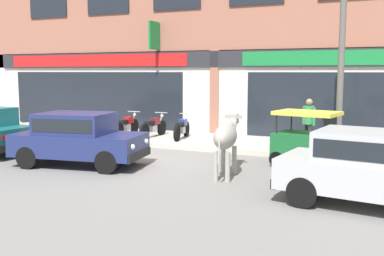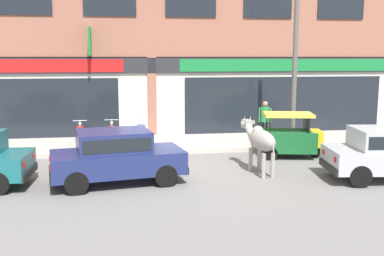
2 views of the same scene
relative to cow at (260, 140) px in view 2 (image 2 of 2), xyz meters
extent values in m
plane|color=slate|center=(-2.75, 0.77, -1.01)|extent=(90.00, 90.00, 0.00)
cube|color=#B7AFA3|center=(-2.75, 4.60, -0.93)|extent=(19.00, 3.26, 0.16)
cube|color=silver|center=(-2.75, 6.51, 0.69)|extent=(23.00, 0.55, 3.40)
cube|color=#28282D|center=(-2.75, 6.19, 2.04)|extent=(22.08, 0.08, 0.64)
cube|color=black|center=(-8.50, 6.18, 0.34)|extent=(8.74, 0.10, 2.40)
cube|color=red|center=(-8.50, 6.16, 2.04)|extent=(9.20, 0.05, 0.52)
cube|color=#9E604C|center=(-2.75, 6.21, 0.69)|extent=(0.36, 0.12, 3.40)
cube|color=black|center=(3.00, 6.18, 0.34)|extent=(8.74, 0.10, 2.40)
cube|color=#197A38|center=(3.00, 6.16, 2.04)|extent=(9.20, 0.05, 0.52)
cube|color=black|center=(-7.64, 6.20, 4.51)|extent=(2.09, 0.06, 1.00)
cube|color=black|center=(-4.38, 6.20, 4.51)|extent=(2.09, 0.06, 1.00)
cube|color=black|center=(-1.12, 6.20, 4.51)|extent=(2.09, 0.06, 1.00)
cube|color=black|center=(2.13, 6.20, 4.51)|extent=(2.09, 0.06, 1.00)
cube|color=black|center=(5.39, 6.20, 4.51)|extent=(2.09, 0.06, 1.00)
cube|color=#197A38|center=(-5.18, 5.78, 2.99)|extent=(0.08, 0.80, 1.10)
ellipsoid|color=#9E998E|center=(0.02, -0.10, 0.01)|extent=(0.73, 1.46, 0.60)
sphere|color=#9E998E|center=(-0.03, 0.18, 0.24)|extent=(0.32, 0.32, 0.32)
cylinder|color=#9E998E|center=(-0.19, 0.31, -0.65)|extent=(0.12, 0.12, 0.72)
cylinder|color=#9E998E|center=(0.09, 0.35, -0.65)|extent=(0.12, 0.12, 0.72)
cylinder|color=#9E998E|center=(-0.06, -0.55, -0.65)|extent=(0.12, 0.12, 0.72)
cylinder|color=#9E998E|center=(0.22, -0.51, -0.65)|extent=(0.12, 0.12, 0.72)
cylinder|color=#9E998E|center=(-0.11, 0.71, 0.16)|extent=(0.31, 0.50, 0.43)
cube|color=#9E998E|center=(-0.15, 0.97, 0.33)|extent=(0.27, 0.39, 0.26)
cube|color=slate|center=(-0.18, 1.15, 0.29)|extent=(0.18, 0.16, 0.14)
cone|color=beige|center=(-0.24, 0.91, 0.51)|extent=(0.07, 0.12, 0.19)
cone|color=beige|center=(-0.04, 0.94, 0.51)|extent=(0.07, 0.12, 0.19)
cube|color=#9E998E|center=(-0.29, 0.87, 0.39)|extent=(0.14, 0.06, 0.10)
cube|color=#9E998E|center=(0.02, 0.91, 0.39)|extent=(0.14, 0.06, 0.10)
cylinder|color=#9E998E|center=(0.13, -0.83, -0.21)|extent=(0.06, 0.17, 0.60)
cylinder|color=black|center=(-3.10, 0.48, -0.71)|extent=(0.62, 0.27, 0.60)
cylinder|color=black|center=(-2.87, -0.94, -0.71)|extent=(0.62, 0.27, 0.60)
cylinder|color=black|center=(-5.37, 0.11, -0.71)|extent=(0.62, 0.27, 0.60)
cylinder|color=black|center=(-5.14, -1.31, -0.71)|extent=(0.62, 0.27, 0.60)
cube|color=navy|center=(-4.12, -0.41, -0.41)|extent=(3.71, 2.14, 0.60)
cube|color=navy|center=(-4.22, -0.43, 0.17)|extent=(2.11, 1.73, 0.56)
cube|color=black|center=(-4.22, -0.43, 0.17)|extent=(1.96, 1.72, 0.35)
cube|color=black|center=(-2.41, -0.13, -0.63)|extent=(0.36, 1.52, 0.20)
cube|color=black|center=(-5.83, -0.69, -0.63)|extent=(0.36, 1.52, 0.20)
sphere|color=silver|center=(-2.46, 0.34, -0.33)|extent=(0.14, 0.14, 0.14)
sphere|color=silver|center=(-2.31, -0.60, -0.33)|extent=(0.14, 0.14, 0.14)
cube|color=red|center=(-5.93, -0.20, -0.31)|extent=(0.06, 0.16, 0.14)
cube|color=red|center=(-5.77, -1.18, -0.31)|extent=(0.06, 0.16, 0.14)
cylinder|color=black|center=(2.37, -0.35, -0.71)|extent=(0.62, 0.25, 0.60)
cylinder|color=black|center=(2.19, -1.78, -0.71)|extent=(0.62, 0.25, 0.60)
cube|color=black|center=(1.70, -0.99, -0.63)|extent=(0.31, 1.52, 0.20)
cube|color=red|center=(1.74, -0.49, -0.31)|extent=(0.05, 0.16, 0.14)
cube|color=red|center=(1.61, -1.48, -0.31)|extent=(0.05, 0.16, 0.14)
cylinder|color=black|center=(-7.01, 0.42, -0.71)|extent=(0.61, 0.20, 0.60)
cube|color=black|center=(-6.46, -0.33, -0.63)|extent=(0.18, 1.52, 0.20)
cube|color=red|center=(-6.46, -0.82, -0.31)|extent=(0.04, 0.16, 0.14)
cube|color=red|center=(-6.42, 0.17, -0.31)|extent=(0.04, 0.16, 0.14)
cylinder|color=black|center=(2.51, 1.79, -0.79)|extent=(0.46, 0.21, 0.44)
cylinder|color=black|center=(1.10, 2.61, -0.79)|extent=(0.46, 0.21, 0.44)
cylinder|color=black|center=(0.89, 1.59, -0.79)|extent=(0.46, 0.21, 0.44)
cube|color=#19602D|center=(1.63, 1.97, -0.44)|extent=(1.91, 1.48, 0.70)
cube|color=yellow|center=(2.51, 1.79, -0.34)|extent=(0.53, 0.92, 0.52)
cylinder|color=black|center=(2.29, 2.34, 0.19)|extent=(0.04, 0.04, 0.55)
cylinder|color=black|center=(2.09, 1.37, 0.19)|extent=(0.04, 0.04, 0.55)
cylinder|color=black|center=(1.04, 2.60, 0.19)|extent=(0.04, 0.04, 0.55)
cylinder|color=black|center=(0.84, 1.63, 0.19)|extent=(0.04, 0.04, 0.55)
cube|color=#DBCC42|center=(1.58, 1.98, 0.46)|extent=(1.80, 1.41, 0.10)
cube|color=black|center=(2.19, 1.85, 0.18)|extent=(0.22, 0.91, 0.50)
cylinder|color=black|center=(-5.59, 4.84, -0.57)|extent=(0.15, 0.57, 0.56)
cylinder|color=black|center=(-5.48, 3.59, -0.57)|extent=(0.15, 0.57, 0.56)
cube|color=#B2B5BA|center=(-5.53, 4.20, -0.53)|extent=(0.23, 0.34, 0.24)
cube|color=red|center=(-5.55, 4.36, -0.27)|extent=(0.27, 0.42, 0.24)
cube|color=black|center=(-5.51, 3.96, -0.29)|extent=(0.26, 0.54, 0.12)
cylinder|color=#B2B5BA|center=(-5.58, 4.78, -0.27)|extent=(0.06, 0.27, 0.59)
cylinder|color=#B2B5BA|center=(-5.59, 4.82, 0.01)|extent=(0.52, 0.08, 0.03)
sphere|color=silver|center=(-5.59, 4.88, -0.11)|extent=(0.12, 0.12, 0.12)
cylinder|color=#B2B5BA|center=(-5.61, 3.83, -0.61)|extent=(0.10, 0.48, 0.06)
cylinder|color=black|center=(-4.41, 4.89, -0.57)|extent=(0.12, 0.56, 0.56)
cylinder|color=black|center=(-4.44, 3.65, -0.57)|extent=(0.12, 0.56, 0.56)
cube|color=#B2B5BA|center=(-4.42, 4.25, -0.53)|extent=(0.21, 0.33, 0.24)
cube|color=maroon|center=(-4.42, 4.41, -0.27)|extent=(0.25, 0.41, 0.24)
cube|color=black|center=(-4.43, 4.01, -0.29)|extent=(0.23, 0.53, 0.12)
cylinder|color=#B2B5BA|center=(-4.41, 4.83, -0.27)|extent=(0.05, 0.27, 0.59)
cylinder|color=#B2B5BA|center=(-4.41, 4.87, 0.01)|extent=(0.52, 0.05, 0.03)
sphere|color=silver|center=(-4.40, 4.93, -0.11)|extent=(0.12, 0.12, 0.12)
cylinder|color=#B2B5BA|center=(-4.54, 3.89, -0.61)|extent=(0.07, 0.48, 0.06)
cylinder|color=black|center=(-3.37, 4.93, -0.57)|extent=(0.19, 0.57, 0.56)
cylinder|color=black|center=(-3.16, 3.70, -0.57)|extent=(0.19, 0.57, 0.56)
cube|color=#B2B5BA|center=(-3.26, 4.30, -0.53)|extent=(0.25, 0.35, 0.24)
cube|color=navy|center=(-3.29, 4.46, -0.27)|extent=(0.30, 0.43, 0.24)
cube|color=black|center=(-3.22, 4.06, -0.29)|extent=(0.30, 0.55, 0.12)
cylinder|color=#B2B5BA|center=(-3.36, 4.87, -0.27)|extent=(0.08, 0.27, 0.59)
cylinder|color=#B2B5BA|center=(-3.37, 4.91, 0.01)|extent=(0.52, 0.12, 0.03)
sphere|color=silver|center=(-3.38, 4.97, -0.11)|extent=(0.12, 0.12, 0.12)
cylinder|color=#B2B5BA|center=(-3.31, 3.92, -0.61)|extent=(0.14, 0.48, 0.06)
cylinder|color=#2D2D33|center=(1.26, 3.78, -0.44)|extent=(0.11, 0.11, 0.82)
cylinder|color=#2D2D33|center=(1.41, 3.68, -0.44)|extent=(0.11, 0.11, 0.82)
cylinder|color=#33934C|center=(1.33, 3.73, 0.25)|extent=(0.32, 0.32, 0.56)
cylinder|color=#33934C|center=(1.16, 3.84, 0.22)|extent=(0.08, 0.08, 0.56)
cylinder|color=#33934C|center=(1.51, 3.61, 0.22)|extent=(0.08, 0.08, 0.56)
sphere|color=tan|center=(1.33, 3.73, 0.65)|extent=(0.20, 0.20, 0.20)
cylinder|color=#595651|center=(2.26, 3.27, 2.23)|extent=(0.18, 0.18, 6.16)
camera|label=1|loc=(3.68, -10.21, 1.58)|focal=42.00mm
camera|label=2|loc=(-3.92, -12.44, 2.42)|focal=42.00mm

